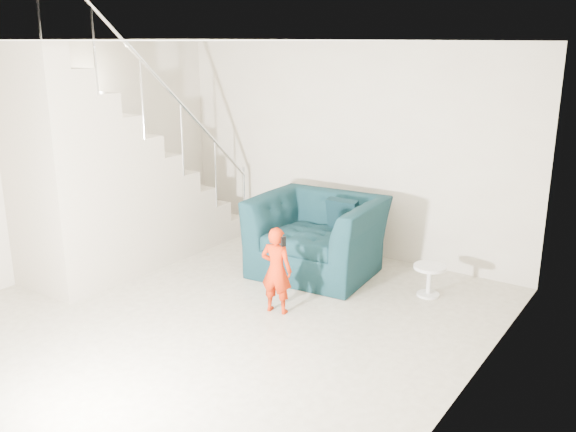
% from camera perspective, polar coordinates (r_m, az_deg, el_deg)
% --- Properties ---
extents(floor, '(5.50, 5.50, 0.00)m').
position_cam_1_polar(floor, '(6.19, -7.56, -9.91)').
color(floor, gray).
rests_on(floor, ground).
extents(ceiling, '(5.50, 5.50, 0.00)m').
position_cam_1_polar(ceiling, '(5.58, -8.60, 15.91)').
color(ceiling, silver).
rests_on(ceiling, back_wall).
extents(back_wall, '(5.00, 0.00, 5.00)m').
position_cam_1_polar(back_wall, '(7.94, 5.47, 6.19)').
color(back_wall, '#B5A793').
rests_on(back_wall, floor).
extents(left_wall, '(0.00, 5.50, 5.50)m').
position_cam_1_polar(left_wall, '(7.62, -22.15, 4.67)').
color(left_wall, '#B5A793').
rests_on(left_wall, floor).
extents(right_wall, '(0.00, 5.50, 5.50)m').
position_cam_1_polar(right_wall, '(4.50, 16.26, -2.02)').
color(right_wall, '#B5A793').
rests_on(right_wall, floor).
extents(armchair, '(1.52, 1.36, 0.92)m').
position_cam_1_polar(armchair, '(7.28, 2.74, -1.86)').
color(armchair, black).
rests_on(armchair, floor).
extents(toddler, '(0.37, 0.28, 0.91)m').
position_cam_1_polar(toddler, '(6.22, -1.09, -5.09)').
color(toddler, '#A12A05').
rests_on(toddler, floor).
extents(side_table, '(0.35, 0.35, 0.35)m').
position_cam_1_polar(side_table, '(6.85, 13.09, -5.44)').
color(side_table, silver).
rests_on(side_table, floor).
extents(staircase, '(1.02, 3.03, 3.62)m').
position_cam_1_polar(staircase, '(7.62, -16.31, 2.11)').
color(staircase, '#ADA089').
rests_on(staircase, floor).
extents(cushion, '(0.39, 0.19, 0.39)m').
position_cam_1_polar(cushion, '(7.31, 5.18, 0.16)').
color(cushion, black).
rests_on(cushion, armchair).
extents(throw, '(0.06, 0.56, 0.62)m').
position_cam_1_polar(throw, '(7.55, -1.25, -0.24)').
color(throw, black).
rests_on(throw, armchair).
extents(phone, '(0.04, 0.05, 0.10)m').
position_cam_1_polar(phone, '(6.01, -0.42, -2.41)').
color(phone, black).
rests_on(phone, toddler).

